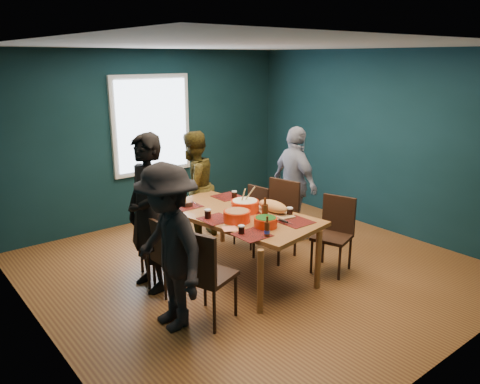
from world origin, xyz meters
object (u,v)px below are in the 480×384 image
object	(u,v)px
chair_left_mid	(162,249)
person_near_left	(168,248)
bowl_dumpling	(245,205)
bowl_herbs	(266,222)
dining_table	(238,219)
person_far_left	(148,213)
person_back	(193,186)
chair_right_far	(254,211)
person_right	(295,184)
bowl_salad	(237,216)
chair_left_far	(154,230)
chair_right_near	(335,228)
cutting_board	(273,208)
chair_right_mid	(279,213)
chair_left_near	(203,270)

from	to	relation	value
chair_left_mid	person_near_left	world-z (taller)	person_near_left
bowl_dumpling	bowl_herbs	size ratio (longest dim) A/B	1.32
dining_table	person_far_left	bearing A→B (deg)	154.31
bowl_dumpling	person_far_left	bearing A→B (deg)	165.92
person_far_left	person_back	xyz separation A→B (m)	(1.24, 0.97, -0.11)
dining_table	chair_right_far	world-z (taller)	chair_right_far
chair_right_far	person_near_left	size ratio (longest dim) A/B	0.50
person_near_left	chair_left_mid	bearing A→B (deg)	159.03
dining_table	bowl_herbs	size ratio (longest dim) A/B	8.16
dining_table	bowl_herbs	xyz separation A→B (m)	(-0.05, -0.55, 0.13)
bowl_dumpling	chair_right_far	bearing A→B (deg)	42.14
person_right	bowl_salad	bearing A→B (deg)	121.52
chair_left_far	person_near_left	distance (m)	1.15
person_back	chair_left_mid	bearing A→B (deg)	30.81
chair_right_far	bowl_herbs	xyz separation A→B (m)	(-0.81, -1.15, 0.34)
chair_left_mid	person_back	distance (m)	1.69
chair_right_near	bowl_herbs	world-z (taller)	chair_right_near
person_right	person_near_left	xyz separation A→B (m)	(-2.62, -0.91, 0.00)
chair_left_mid	bowl_herbs	distance (m)	1.19
chair_left_mid	cutting_board	bearing A→B (deg)	-18.17
person_right	bowl_salad	distance (m)	1.63
dining_table	person_far_left	xyz separation A→B (m)	(-1.04, 0.30, 0.21)
chair_right_far	cutting_board	size ratio (longest dim) A/B	1.13
chair_right_mid	bowl_dumpling	world-z (taller)	bowl_dumpling
person_far_left	bowl_dumpling	bearing A→B (deg)	73.54
person_near_left	person_far_left	bearing A→B (deg)	167.43
dining_table	bowl_salad	size ratio (longest dim) A/B	6.80
dining_table	chair_left_mid	world-z (taller)	chair_left_mid
chair_left_far	chair_left_mid	world-z (taller)	chair_left_far
person_right	bowl_dumpling	distance (m)	1.28
chair_right_near	person_back	size ratio (longest dim) A/B	0.59
person_near_left	bowl_herbs	size ratio (longest dim) A/B	6.33
chair_left_mid	bowl_dumpling	world-z (taller)	bowl_dumpling
person_far_left	person_back	world-z (taller)	person_far_left
chair_right_far	bowl_salad	size ratio (longest dim) A/B	2.62
person_far_left	chair_left_mid	bearing A→B (deg)	12.85
bowl_dumpling	cutting_board	bearing A→B (deg)	-50.44
dining_table	bowl_herbs	world-z (taller)	bowl_herbs
chair_left_near	person_near_left	xyz separation A→B (m)	(-0.27, 0.19, 0.25)
chair_left_mid	chair_right_mid	bearing A→B (deg)	-4.58
chair_left_near	chair_right_far	size ratio (longest dim) A/B	1.22
chair_left_near	chair_right_mid	bearing A→B (deg)	4.22
dining_table	bowl_dumpling	xyz separation A→B (m)	(0.12, 0.01, 0.15)
chair_right_mid	person_back	xyz separation A→B (m)	(-0.55, 1.22, 0.20)
chair_left_near	person_right	world-z (taller)	person_right
dining_table	person_near_left	size ratio (longest dim) A/B	1.29
person_far_left	person_back	bearing A→B (deg)	125.76
chair_right_mid	person_back	size ratio (longest dim) A/B	0.64
bowl_dumpling	bowl_herbs	xyz separation A→B (m)	(-0.16, -0.56, -0.02)
person_right	cutting_board	distance (m)	1.19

